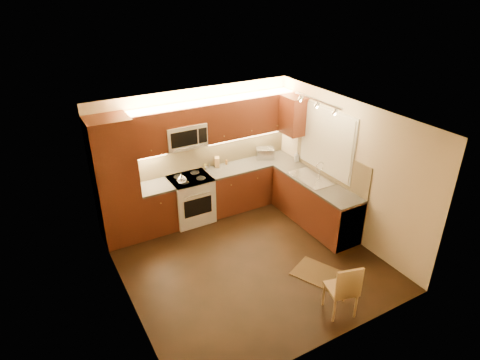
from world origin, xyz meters
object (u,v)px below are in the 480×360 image
stove (191,199)px  kettle (182,178)px  soap_bottle (297,156)px  microwave (184,135)px  toaster_oven (265,153)px  dining_chair (341,287)px  knife_block (217,162)px  sink (312,175)px

stove → kettle: kettle is taller
kettle → soap_bottle: bearing=12.0°
stove → microwave: size_ratio=1.21×
soap_bottle → kettle: bearing=-159.5°
toaster_oven → dining_chair: (-0.91, -3.42, -0.57)m
knife_block → dining_chair: bearing=-63.7°
sink → kettle: size_ratio=4.33×
sink → kettle: (-2.22, 0.98, 0.04)m
stove → dining_chair: 3.41m
stove → soap_bottle: 2.32m
kettle → dining_chair: 3.38m
stove → microwave: (0.00, 0.14, 1.26)m
dining_chair → knife_block: bearing=106.9°
microwave → soap_bottle: microwave is taller
soap_bottle → toaster_oven: bearing=162.0°
stove → sink: sink is taller
toaster_oven → dining_chair: bearing=-80.1°
stove → sink: (2.00, -1.12, 0.52)m
knife_block → toaster_oven: bearing=18.1°
toaster_oven → dining_chair: size_ratio=0.41×
microwave → kettle: size_ratio=3.83×
kettle → knife_block: size_ratio=1.00×
stove → kettle: bearing=-145.4°
toaster_oven → knife_block: (-1.06, 0.11, -0.01)m
kettle → toaster_oven: (1.97, 0.26, -0.01)m
stove → knife_block: bearing=17.8°
microwave → toaster_oven: bearing=-0.7°
kettle → knife_block: (0.91, 0.37, -0.02)m
sink → soap_bottle: bearing=73.5°
microwave → kettle: 0.79m
stove → knife_block: (0.69, 0.22, 0.54)m
kettle → dining_chair: kettle is taller
toaster_oven → soap_bottle: toaster_oven is taller
sink → dining_chair: size_ratio=0.99×
toaster_oven → soap_bottle: 0.66m
toaster_oven → knife_block: toaster_oven is taller
kettle → toaster_oven: 1.98m
microwave → toaster_oven: 1.89m
sink → soap_bottle: size_ratio=4.17×
stove → microwave: bearing=90.0°
soap_bottle → stove: bearing=-163.8°
knife_block → dining_chair: (0.15, -3.53, -0.56)m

